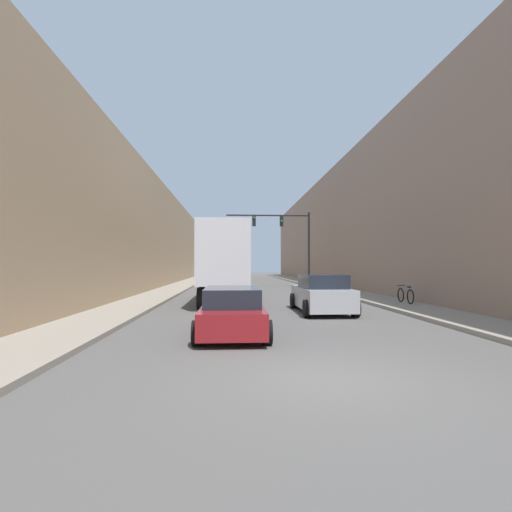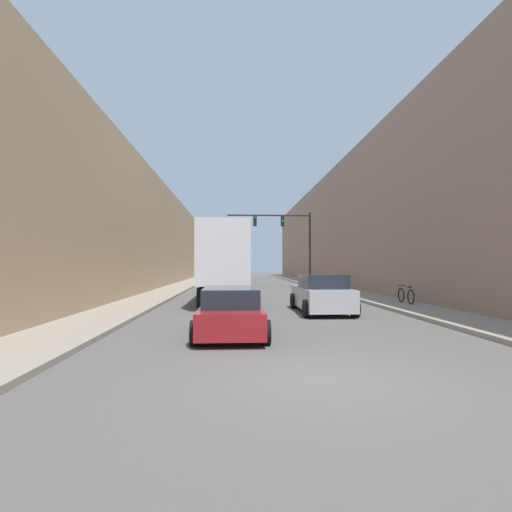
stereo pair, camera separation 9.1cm
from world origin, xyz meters
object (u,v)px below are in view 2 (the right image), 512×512
at_px(semi_truck, 226,260).
at_px(parked_bicycle, 406,295).
at_px(sedan_car, 231,311).
at_px(traffic_signal_gantry, 290,235).
at_px(suv_car, 321,294).

distance_m(semi_truck, parked_bicycle, 9.95).
bearing_deg(semi_truck, sedan_car, -87.96).
height_order(semi_truck, traffic_signal_gantry, traffic_signal_gantry).
xyz_separation_m(suv_car, parked_bicycle, (4.70, 2.28, -0.25)).
bearing_deg(traffic_signal_gantry, sedan_car, -102.28).
xyz_separation_m(suv_car, traffic_signal_gantry, (1.25, 18.24, 3.90)).
distance_m(sedan_car, parked_bicycle, 11.24).
distance_m(suv_car, traffic_signal_gantry, 18.69).
xyz_separation_m(sedan_car, suv_car, (3.82, 5.04, 0.12)).
bearing_deg(sedan_car, suv_car, 52.83).
height_order(semi_truck, parked_bicycle, semi_truck).
bearing_deg(semi_truck, parked_bicycle, -24.26).
relative_size(semi_truck, suv_car, 2.65).
height_order(suv_car, parked_bicycle, suv_car).
bearing_deg(sedan_car, semi_truck, 92.04).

